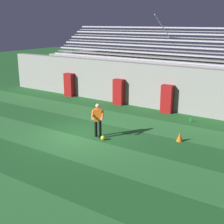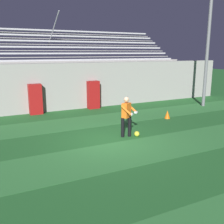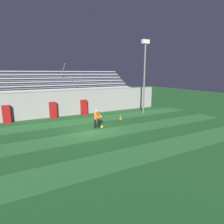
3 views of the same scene
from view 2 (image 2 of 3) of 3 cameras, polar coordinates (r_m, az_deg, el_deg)
The scene contains 12 objects.
ground_plane at distance 10.47m, azimuth -0.41°, elevation -6.20°, with size 80.00×80.00×0.00m, color #236028.
turf_stripe_mid at distance 9.28m, azimuth 3.53°, elevation -8.76°, with size 28.00×2.28×0.01m, color #337A38.
turf_stripe_far at distance 13.23m, azimuth -6.37°, elevation -2.18°, with size 28.00×2.28×0.01m, color #337A38.
back_wall at distance 16.12m, azimuth -10.66°, elevation 5.46°, with size 24.00×0.60×2.80m, color #999691.
padding_pillar_gate_left at distance 15.28m, azimuth -16.33°, elevation 2.68°, with size 0.71×0.44×1.71m, color maroon.
padding_pillar_gate_right at distance 16.25m, azimuth -4.08°, elevation 3.75°, with size 0.71×0.44×1.71m, color maroon.
bleacher_stand at distance 18.70m, azimuth -12.97°, elevation 6.69°, with size 18.00×4.75×5.83m.
floodlight_pole at distance 17.88m, azimuth 20.51°, elevation 18.17°, with size 0.90×0.36×8.45m.
goalkeeper at distance 10.68m, azimuth 3.21°, elevation -0.50°, with size 0.73×0.70×1.67m.
soccer_ball at distance 10.97m, azimuth 5.43°, elevation -4.75°, with size 0.22×0.22×0.22m, color yellow.
traffic_cone at distance 14.14m, azimuth 11.96°, elevation -0.53°, with size 0.30×0.30×0.42m, color orange.
water_bottle at distance 16.32m, azimuth 3.59°, elevation 1.18°, with size 0.07×0.07×0.24m, color green.
Camera 2 is at (-4.34, -8.89, 3.42)m, focal length 42.00 mm.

